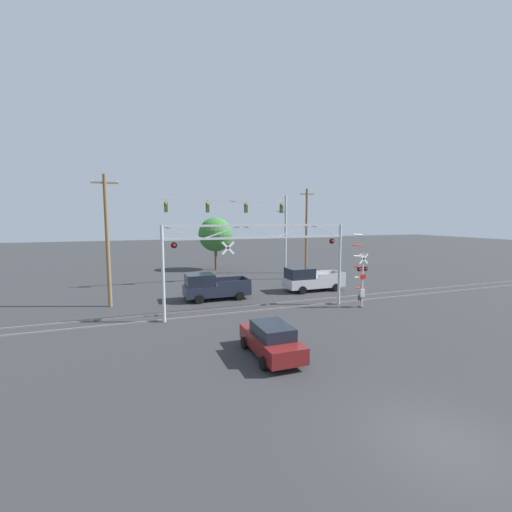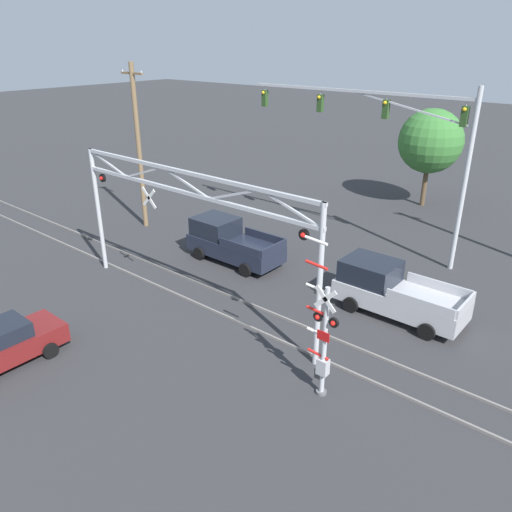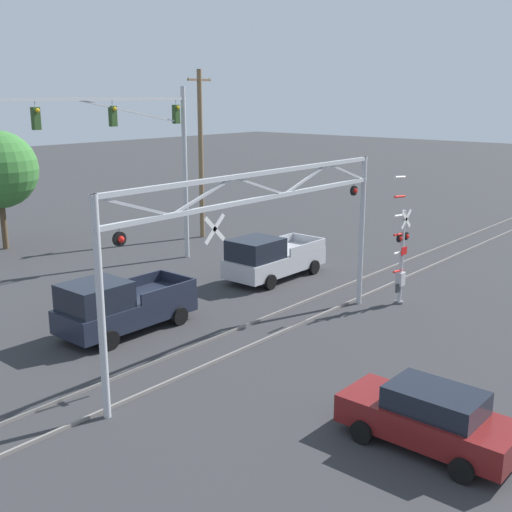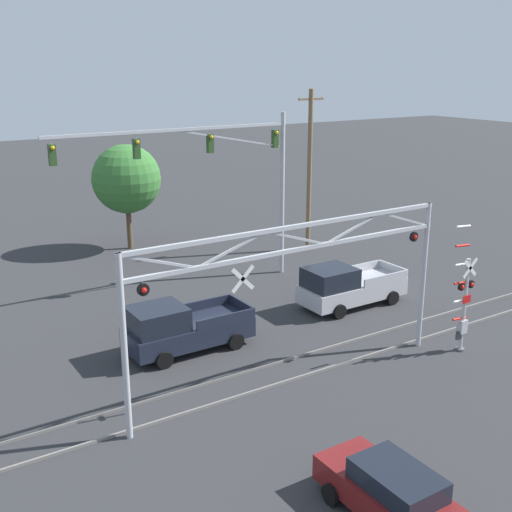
{
  "view_description": "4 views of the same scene",
  "coord_description": "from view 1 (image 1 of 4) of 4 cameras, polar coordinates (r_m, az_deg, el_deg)",
  "views": [
    {
      "loc": [
        -8.13,
        -6.69,
        6.39
      ],
      "look_at": [
        -0.79,
        13.17,
        4.06
      ],
      "focal_mm": 24.0,
      "sensor_mm": 36.0,
      "label": 1
    },
    {
      "loc": [
        14.16,
        1.89,
        10.68
      ],
      "look_at": [
        1.96,
        16.57,
        2.3
      ],
      "focal_mm": 35.0,
      "sensor_mm": 36.0,
      "label": 2
    },
    {
      "loc": [
        -15.56,
        1.5,
        8.36
      ],
      "look_at": [
        2.5,
        16.94,
        2.37
      ],
      "focal_mm": 45.0,
      "sensor_mm": 36.0,
      "label": 3
    },
    {
      "loc": [
        -12.45,
        -2.26,
        11.19
      ],
      "look_at": [
        -0.43,
        16.51,
        4.48
      ],
      "focal_mm": 45.0,
      "sensor_mm": 36.0,
      "label": 4
    }
  ],
  "objects": [
    {
      "name": "pickup_truck_lead",
      "position": [
        27.32,
        -7.27,
        -5.15
      ],
      "size": [
        5.13,
        2.31,
        2.09
      ],
      "color": "#1E2333",
      "rests_on": "ground_plane"
    },
    {
      "name": "crossing_gantry",
      "position": [
        22.9,
        0.56,
        1.27
      ],
      "size": [
        12.84,
        0.26,
        6.0
      ],
      "color": "#B7BABF",
      "rests_on": "ground_plane"
    },
    {
      "name": "sedan_waiting",
      "position": [
        16.35,
        2.57,
        -13.77
      ],
      "size": [
        1.98,
        4.27,
        1.56
      ],
      "color": "maroon",
      "rests_on": "ground_plane"
    },
    {
      "name": "rail_track_near",
      "position": [
        23.94,
        0.35,
        -9.08
      ],
      "size": [
        80.0,
        0.08,
        0.1
      ],
      "primitive_type": "cube",
      "color": "gray",
      "rests_on": "ground_plane"
    },
    {
      "name": "crossing_signal_mast",
      "position": [
        25.71,
        17.16,
        -3.92
      ],
      "size": [
        1.33,
        0.35,
        5.33
      ],
      "color": "#B7BABF",
      "rests_on": "ground_plane"
    },
    {
      "name": "utility_pole_right",
      "position": [
        40.24,
        8.4,
        4.29
      ],
      "size": [
        1.8,
        0.28,
        9.77
      ],
      "color": "brown",
      "rests_on": "ground_plane"
    },
    {
      "name": "rail_track_far",
      "position": [
        25.24,
        -0.81,
        -8.27
      ],
      "size": [
        80.0,
        0.08,
        0.1
      ],
      "primitive_type": "cube",
      "color": "gray",
      "rests_on": "ground_plane"
    },
    {
      "name": "ground_plane",
      "position": [
        12.32,
        28.58,
        -25.78
      ],
      "size": [
        200.0,
        200.0,
        0.0
      ],
      "primitive_type": "plane",
      "color": "#303033"
    },
    {
      "name": "traffic_signal_span",
      "position": [
        34.52,
        0.01,
        5.98
      ],
      "size": [
        12.69,
        0.39,
        8.77
      ],
      "color": "#B7BABF",
      "rests_on": "ground_plane"
    },
    {
      "name": "pickup_truck_following",
      "position": [
        30.75,
        9.02,
        -3.9
      ],
      "size": [
        5.33,
        2.31,
        2.09
      ],
      "color": "#B7B7BC",
      "rests_on": "ground_plane"
    },
    {
      "name": "background_tree_beyond_span",
      "position": [
        42.68,
        -6.76,
        3.57
      ],
      "size": [
        4.22,
        4.22,
        6.52
      ],
      "color": "brown",
      "rests_on": "ground_plane"
    },
    {
      "name": "utility_pole_left",
      "position": [
        26.65,
        -23.53,
        2.53
      ],
      "size": [
        1.8,
        0.28,
        9.48
      ],
      "color": "brown",
      "rests_on": "ground_plane"
    }
  ]
}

